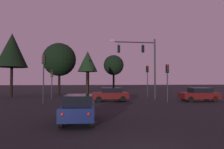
# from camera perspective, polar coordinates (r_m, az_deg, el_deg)

# --- Properties ---
(ground_plane) EXTENTS (168.00, 168.00, 0.00)m
(ground_plane) POSITION_cam_1_polar(r_m,az_deg,el_deg) (30.62, -3.69, -6.16)
(ground_plane) COLOR black
(ground_plane) RESTS_ON ground
(traffic_signal_mast_arm) EXTENTS (5.71, 0.37, 7.52)m
(traffic_signal_mast_arm) POSITION_cam_1_polar(r_m,az_deg,el_deg) (24.66, 8.98, 4.81)
(traffic_signal_mast_arm) COLOR #232326
(traffic_signal_mast_arm) RESTS_ON ground
(traffic_light_corner_left) EXTENTS (0.34, 0.37, 4.88)m
(traffic_light_corner_left) POSITION_cam_1_polar(r_m,az_deg,el_deg) (20.84, -19.21, 1.35)
(traffic_light_corner_left) COLOR #232326
(traffic_light_corner_left) RESTS_ON ground
(traffic_light_corner_right) EXTENTS (0.32, 0.36, 4.05)m
(traffic_light_corner_right) POSITION_cam_1_polar(r_m,az_deg,el_deg) (21.88, 15.73, -0.26)
(traffic_light_corner_right) COLOR #232326
(traffic_light_corner_right) RESTS_ON ground
(traffic_light_median) EXTENTS (0.30, 0.35, 3.70)m
(traffic_light_median) POSITION_cam_1_polar(r_m,az_deg,el_deg) (25.67, -17.01, -1.01)
(traffic_light_median) COLOR #232326
(traffic_light_median) RESTS_ON ground
(traffic_light_far_side) EXTENTS (0.35, 0.38, 4.43)m
(traffic_light_far_side) POSITION_cam_1_polar(r_m,az_deg,el_deg) (28.27, 10.22, -0.14)
(traffic_light_far_side) COLOR #232326
(traffic_light_far_side) RESTS_ON ground
(car_nearside_lane) EXTENTS (1.88, 4.05, 1.52)m
(car_nearside_lane) POSITION_cam_1_polar(r_m,az_deg,el_deg) (11.27, -9.57, -9.49)
(car_nearside_lane) COLOR #0F1947
(car_nearside_lane) RESTS_ON ground
(car_crossing_left) EXTENTS (4.10, 1.80, 1.52)m
(car_crossing_left) POSITION_cam_1_polar(r_m,az_deg,el_deg) (22.30, -0.44, -5.73)
(car_crossing_left) COLOR #4C0F0F
(car_crossing_left) RESTS_ON ground
(car_crossing_right) EXTENTS (4.28, 2.02, 1.52)m
(car_crossing_right) POSITION_cam_1_polar(r_m,az_deg,el_deg) (24.16, 23.91, -5.27)
(car_crossing_right) COLOR #4C0F0F
(car_crossing_right) RESTS_ON ground
(tree_behind_sign) EXTENTS (4.41, 4.41, 7.97)m
(tree_behind_sign) POSITION_cam_1_polar(r_m,az_deg,el_deg) (43.31, 0.47, 2.68)
(tree_behind_sign) COLOR black
(tree_behind_sign) RESTS_ON ground
(tree_left_far) EXTENTS (5.43, 5.43, 8.53)m
(tree_left_far) POSITION_cam_1_polar(r_m,az_deg,el_deg) (33.64, -14.98, 4.18)
(tree_left_far) COLOR black
(tree_left_far) RESTS_ON ground
(tree_center_horizon) EXTENTS (3.09, 3.09, 6.92)m
(tree_center_horizon) POSITION_cam_1_polar(r_m,az_deg,el_deg) (30.83, -7.07, 3.57)
(tree_center_horizon) COLOR black
(tree_center_horizon) RESTS_ON ground
(tree_right_cluster) EXTENTS (4.34, 4.34, 9.14)m
(tree_right_cluster) POSITION_cam_1_polar(r_m,az_deg,el_deg) (31.82, -26.96, 6.23)
(tree_right_cluster) COLOR black
(tree_right_cluster) RESTS_ON ground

